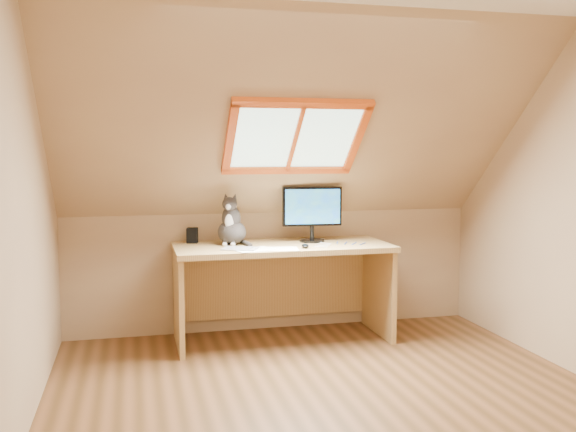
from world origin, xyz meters
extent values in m
plane|color=brown|center=(0.00, 0.00, 0.00)|extent=(3.50, 3.50, 0.00)
cube|color=tan|center=(0.00, -1.75, 1.20)|extent=(3.50, 0.02, 2.40)
cube|color=tan|center=(-1.75, 0.00, 1.20)|extent=(0.02, 3.50, 2.40)
cube|color=tan|center=(0.00, 1.75, 0.50)|extent=(3.50, 0.02, 1.00)
cube|color=tan|center=(0.00, 0.97, 1.70)|extent=(3.50, 1.56, 1.41)
cube|color=#B2E0CC|center=(0.00, 1.05, 1.63)|extent=(0.90, 0.53, 0.48)
cube|color=#E34A15|center=(0.00, 1.05, 1.63)|extent=(1.02, 0.64, 0.59)
cube|color=tan|center=(-0.02, 1.38, 0.76)|extent=(1.71, 0.75, 0.04)
cube|color=tan|center=(-0.84, 1.38, 0.37)|extent=(0.04, 0.67, 0.74)
cube|color=tan|center=(0.81, 1.38, 0.37)|extent=(0.04, 0.67, 0.74)
cube|color=tan|center=(-0.02, 1.72, 0.37)|extent=(1.61, 0.03, 0.52)
cylinder|color=black|center=(0.25, 1.47, 0.79)|extent=(0.21, 0.21, 0.02)
cylinder|color=black|center=(0.25, 1.47, 0.86)|extent=(0.03, 0.03, 0.11)
cube|color=black|center=(0.25, 1.47, 1.07)|extent=(0.49, 0.07, 0.32)
cube|color=#0F31CD|center=(0.25, 1.44, 1.07)|extent=(0.45, 0.04, 0.28)
ellipsoid|color=#3A3633|center=(-0.41, 1.48, 0.88)|extent=(0.31, 0.34, 0.19)
ellipsoid|color=#3A3633|center=(-0.41, 1.46, 0.99)|extent=(0.19, 0.19, 0.21)
ellipsoid|color=silver|center=(-0.44, 1.40, 0.97)|extent=(0.08, 0.06, 0.12)
ellipsoid|color=#3A3633|center=(-0.43, 1.42, 1.11)|extent=(0.15, 0.14, 0.11)
sphere|color=silver|center=(-0.45, 1.37, 1.09)|extent=(0.04, 0.04, 0.04)
cone|color=#3A3633|center=(-0.46, 1.45, 1.16)|extent=(0.07, 0.07, 0.07)
cone|color=#3A3633|center=(-0.39, 1.42, 1.16)|extent=(0.07, 0.06, 0.07)
cube|color=black|center=(-0.71, 1.63, 0.84)|extent=(0.10, 0.10, 0.12)
cube|color=#B2B2B7|center=(-0.39, 1.19, 0.79)|extent=(0.31, 0.27, 0.01)
ellipsoid|color=black|center=(0.11, 1.15, 0.80)|extent=(0.08, 0.11, 0.03)
cube|color=white|center=(-0.20, 1.12, 0.78)|extent=(0.33, 0.27, 0.00)
cube|color=white|center=(-0.20, 1.12, 0.78)|extent=(0.32, 0.24, 0.00)
cube|color=white|center=(-0.20, 1.12, 0.78)|extent=(0.35, 0.30, 0.00)
camera|label=1|loc=(-1.17, -3.55, 1.52)|focal=40.00mm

